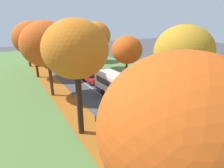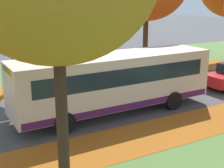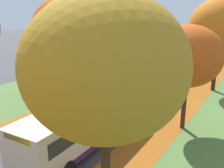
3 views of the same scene
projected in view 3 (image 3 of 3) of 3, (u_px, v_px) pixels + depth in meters
The scene contains 17 objects.
grass_verge_left at pixel (54, 88), 28.80m from camera, with size 12.00×90.00×0.01m, color #517538.
leaf_litter_left at pixel (44, 115), 21.58m from camera, with size 2.80×60.00×0.00m, color #9E5619.
leaf_litter_right at pixel (146, 144), 16.98m from camera, with size 2.80×60.00×0.00m, color #9E5619.
road_centre_line at pixel (127, 103), 24.20m from camera, with size 0.12×80.00×0.01m, color silver.
tree_left_mid at pixel (67, 28), 23.92m from camera, with size 6.24×6.24×9.56m.
tree_left_far at pixel (119, 23), 32.16m from camera, with size 6.35×6.35×9.58m.
tree_left_distant at pixel (150, 19), 40.05m from camera, with size 4.08×4.08×8.80m.
tree_right_near at pixel (105, 67), 9.27m from camera, with size 5.99×5.99×9.14m.
tree_right_mid at pixel (188, 56), 17.79m from camera, with size 4.73×4.73×7.45m.
tree_right_far at pixel (220, 25), 26.21m from camera, with size 5.99×5.99×9.53m.
bollard_fourth at pixel (4, 136), 17.27m from camera, with size 0.12×0.12×0.66m, color #4C3823.
bollard_fifth at pixel (43, 118), 20.10m from camera, with size 0.12×0.12×0.75m, color #4C3823.
bollard_sixth at pixel (72, 104), 22.94m from camera, with size 0.12×0.12×0.73m, color #4C3823.
bus at pixel (85, 121), 16.34m from camera, with size 2.82×10.45×2.98m.
car_red_lead at pixel (143, 95), 24.06m from camera, with size 1.92×4.27×1.62m.
car_black_following at pixel (167, 82), 28.29m from camera, with size 1.88×4.25×1.62m.
car_blue_third_in_line at pixel (183, 71), 33.28m from camera, with size 1.85×4.23×1.62m.
Camera 3 is at (10.65, -0.15, 8.44)m, focal length 42.00 mm.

